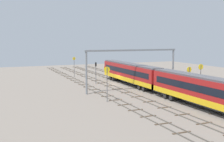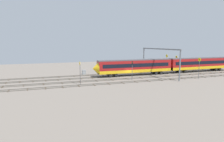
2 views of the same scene
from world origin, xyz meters
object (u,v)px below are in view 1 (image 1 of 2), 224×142
Objects in this scene: overhead_gantry at (133,59)px; speed_sign_near_foreground at (201,75)px; signal_light_trackside_approach at (96,70)px; speed_sign_far_trackside at (189,78)px; relay_cabinet at (130,73)px; train at (158,80)px; speed_sign_mid_trackside at (74,64)px; speed_sign_distant_end at (107,79)px; signal_light_trackside_departure at (130,70)px.

overhead_gantry is 3.42× the size of speed_sign_near_foreground.
speed_sign_near_foreground reaches higher than signal_light_trackside_approach.
speed_sign_far_trackside is 4.00× the size of relay_cabinet.
train is at bearing 27.51° from speed_sign_far_trackside.
signal_light_trackside_approach is at bearing 33.22° from speed_sign_near_foreground.
speed_sign_mid_trackside is 14.44m from signal_light_trackside_approach.
signal_light_trackside_departure is at bearing -35.51° from speed_sign_distant_end.
speed_sign_near_foreground is 1.46× the size of signal_light_trackside_departure.
signal_light_trackside_departure is 10.33m from relay_cabinet.
speed_sign_distant_end is 24.29m from signal_light_trackside_departure.
speed_sign_distant_end is 1.46× the size of signal_light_trackside_departure.
speed_sign_near_foreground is 1.07× the size of speed_sign_mid_trackside.
train is at bearing 57.74° from speed_sign_near_foreground.
speed_sign_far_trackside is (-10.66, -5.62, -2.77)m from overhead_gantry.
signal_light_trackside_departure is at bearing -24.34° from overhead_gantry.
speed_sign_mid_trackside is 0.98× the size of speed_sign_far_trackside.
signal_light_trackside_departure is (21.54, 3.77, -1.23)m from speed_sign_near_foreground.
speed_sign_near_foreground is (-4.17, -6.61, 1.23)m from train.
speed_sign_near_foreground is 21.90m from signal_light_trackside_departure.
relay_cabinet is (30.57, -0.86, -3.19)m from speed_sign_near_foreground.
train is at bearing -165.50° from speed_sign_mid_trackside.
speed_sign_mid_trackside is (30.46, 7.87, 0.81)m from train.
overhead_gantry is at bearing -168.50° from speed_sign_mid_trackside.
overhead_gantry is 4.98× the size of signal_light_trackside_departure.
speed_sign_distant_end is at bearing 101.94° from train.
speed_sign_far_trackside is (-5.57, -2.90, 0.99)m from train.
train is 8.98× the size of speed_sign_far_trackside.
speed_sign_near_foreground is at bearing -95.73° from speed_sign_distant_end.
signal_light_trackside_departure is 2.87× the size of relay_cabinet.
train is 6.36m from speed_sign_far_trackside.
speed_sign_distant_end reaches higher than signal_light_trackside_approach.
speed_sign_near_foreground is at bearing -134.80° from overhead_gantry.
speed_sign_distant_end is (-32.84, 3.38, 0.40)m from speed_sign_mid_trackside.
speed_sign_mid_trackside is at bearing 16.65° from speed_sign_far_trackside.
relay_cabinet is (21.31, -10.18, -5.72)m from overhead_gantry.
train is 7.91m from speed_sign_near_foreground.
signal_light_trackside_approach is (18.45, -4.61, -0.60)m from speed_sign_distant_end.
train is at bearing -78.06° from speed_sign_distant_end.
speed_sign_near_foreground is 4.18× the size of relay_cabinet.
signal_light_trackside_approach reaches higher than signal_light_trackside_departure.
speed_sign_mid_trackside is 1.09× the size of signal_light_trackside_approach.
speed_sign_mid_trackside is 3.92× the size of relay_cabinet.
speed_sign_mid_trackside is at bearing 22.70° from speed_sign_near_foreground.
train is 8.60× the size of speed_sign_near_foreground.
speed_sign_mid_trackside is (25.37, 5.16, -2.95)m from overhead_gantry.
speed_sign_distant_end reaches higher than signal_light_trackside_departure.
speed_sign_distant_end is (-2.38, 11.25, 1.21)m from train.
speed_sign_mid_trackside is 16.11m from relay_cabinet.
overhead_gantry is 3.41× the size of speed_sign_distant_end.
speed_sign_far_trackside is at bearing -156.20° from signal_light_trackside_approach.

